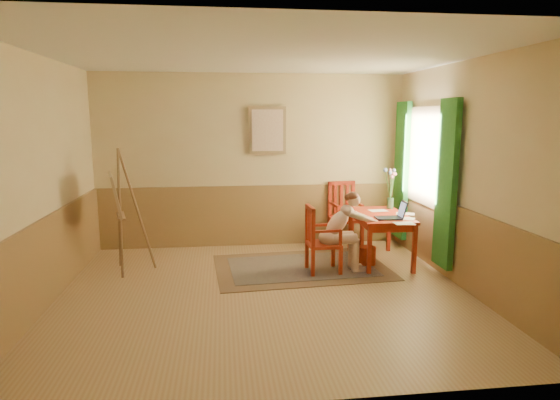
{
  "coord_description": "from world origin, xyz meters",
  "views": [
    {
      "loc": [
        -0.49,
        -5.43,
        2.11
      ],
      "look_at": [
        0.25,
        0.55,
        1.05
      ],
      "focal_mm": 30.27,
      "sensor_mm": 36.0,
      "label": 1
    }
  ],
  "objects": [
    {
      "name": "room",
      "position": [
        0.0,
        0.0,
        1.4
      ],
      "size": [
        5.04,
        4.54,
        2.84
      ],
      "color": "tan",
      "rests_on": "ground"
    },
    {
      "name": "wainscot",
      "position": [
        0.0,
        0.8,
        0.5
      ],
      "size": [
        5.0,
        4.5,
        1.0
      ],
      "color": "olive",
      "rests_on": "room"
    },
    {
      "name": "window",
      "position": [
        2.42,
        1.1,
        1.35
      ],
      "size": [
        0.12,
        2.01,
        2.2
      ],
      "color": "white",
      "rests_on": "room"
    },
    {
      "name": "wall_portrait",
      "position": [
        0.25,
        2.2,
        1.9
      ],
      "size": [
        0.6,
        0.05,
        0.76
      ],
      "color": "#967A52",
      "rests_on": "room"
    },
    {
      "name": "rug",
      "position": [
        0.6,
        0.92,
        0.01
      ],
      "size": [
        2.5,
        1.76,
        0.02
      ],
      "color": "#8C7251",
      "rests_on": "room"
    },
    {
      "name": "table",
      "position": [
        1.79,
        1.06,
        0.63
      ],
      "size": [
        0.76,
        1.22,
        0.72
      ],
      "color": "#B4331C",
      "rests_on": "room"
    },
    {
      "name": "chair_left",
      "position": [
        0.82,
        0.68,
        0.47
      ],
      "size": [
        0.45,
        0.43,
        0.93
      ],
      "color": "#B4331C",
      "rests_on": "room"
    },
    {
      "name": "chair_back",
      "position": [
        1.51,
        2.03,
        0.53
      ],
      "size": [
        0.51,
        0.53,
        1.05
      ],
      "color": "#B4331C",
      "rests_on": "room"
    },
    {
      "name": "figure",
      "position": [
        1.13,
        0.68,
        0.62
      ],
      "size": [
        0.83,
        0.36,
        1.12
      ],
      "color": "beige",
      "rests_on": "room"
    },
    {
      "name": "laptop",
      "position": [
        1.85,
        0.73,
        0.77
      ],
      "size": [
        0.42,
        0.27,
        0.25
      ],
      "color": "#1E2338",
      "rests_on": "table"
    },
    {
      "name": "papers",
      "position": [
        1.97,
        0.86,
        0.72
      ],
      "size": [
        0.61,
        1.09,
        0.0
      ],
      "color": "white",
      "rests_on": "table"
    },
    {
      "name": "vase",
      "position": [
        2.07,
        1.47,
        1.01
      ],
      "size": [
        0.21,
        0.31,
        0.63
      ],
      "color": "#3F724C",
      "rests_on": "table"
    },
    {
      "name": "wastebasket",
      "position": [
        1.57,
        0.93,
        0.13
      ],
      "size": [
        0.28,
        0.28,
        0.27
      ],
      "primitive_type": "cylinder",
      "rotation": [
        0.0,
        0.0,
        -0.15
      ],
      "color": "red",
      "rests_on": "room"
    },
    {
      "name": "easel",
      "position": [
        -1.89,
        1.06,
        1.01
      ],
      "size": [
        0.64,
        0.76,
        1.71
      ],
      "color": "brown",
      "rests_on": "room"
    }
  ]
}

